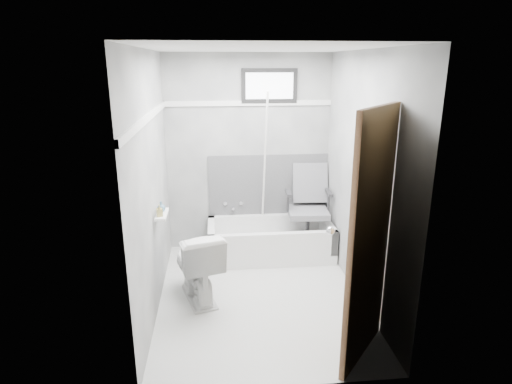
{
  "coord_description": "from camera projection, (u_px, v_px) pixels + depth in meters",
  "views": [
    {
      "loc": [
        -0.42,
        -3.85,
        2.28
      ],
      "look_at": [
        0.0,
        0.35,
        1.0
      ],
      "focal_mm": 30.0,
      "sensor_mm": 36.0,
      "label": 1
    }
  ],
  "objects": [
    {
      "name": "pole",
      "position": [
        264.0,
        170.0,
        5.09
      ],
      "size": [
        0.02,
        0.55,
        1.88
      ],
      "primitive_type": "cylinder",
      "rotation": [
        0.27,
        0.0,
        0.0
      ],
      "color": "white",
      "rests_on": "bathtub"
    },
    {
      "name": "trim_left",
      "position": [
        148.0,
        117.0,
        3.75
      ],
      "size": [
        0.02,
        2.6,
        0.06
      ],
      "primitive_type": "cube",
      "color": "white",
      "rests_on": "wall_left"
    },
    {
      "name": "wall_right",
      "position": [
        363.0,
        180.0,
        4.12
      ],
      "size": [
        0.02,
        2.6,
        2.4
      ],
      "primitive_type": "cube",
      "color": "slate",
      "rests_on": "floor"
    },
    {
      "name": "floor",
      "position": [
        259.0,
        295.0,
        4.37
      ],
      "size": [
        2.6,
        2.6,
        0.0
      ],
      "primitive_type": "plane",
      "color": "silver",
      "rests_on": "ground"
    },
    {
      "name": "shelf",
      "position": [
        162.0,
        214.0,
        4.06
      ],
      "size": [
        0.1,
        0.32,
        0.02
      ],
      "primitive_type": "cube",
      "color": "white",
      "rests_on": "wall_left"
    },
    {
      "name": "soap_bottle_b",
      "position": [
        161.0,
        206.0,
        4.1
      ],
      "size": [
        0.11,
        0.11,
        0.1
      ],
      "primitive_type": "imported",
      "rotation": [
        0.0,
        0.0,
        0.48
      ],
      "color": "slate",
      "rests_on": "shelf"
    },
    {
      "name": "window",
      "position": [
        269.0,
        86.0,
        5.03
      ],
      "size": [
        0.66,
        0.04,
        0.4
      ],
      "primitive_type": null,
      "color": "black",
      "rests_on": "wall_back"
    },
    {
      "name": "wall_back",
      "position": [
        248.0,
        154.0,
        5.26
      ],
      "size": [
        2.0,
        0.02,
        2.4
      ],
      "primitive_type": "cube",
      "color": "slate",
      "rests_on": "floor"
    },
    {
      "name": "door",
      "position": [
        420.0,
        256.0,
        2.95
      ],
      "size": [
        0.78,
        0.78,
        2.0
      ],
      "primitive_type": null,
      "color": "#512C1E",
      "rests_on": "floor"
    },
    {
      "name": "trim_back",
      "position": [
        248.0,
        103.0,
        5.07
      ],
      "size": [
        2.0,
        0.02,
        0.06
      ],
      "primitive_type": "cube",
      "color": "white",
      "rests_on": "wall_back"
    },
    {
      "name": "ceiling",
      "position": [
        260.0,
        48.0,
        3.68
      ],
      "size": [
        2.6,
        2.6,
        0.0
      ],
      "primitive_type": "plane",
      "rotation": [
        3.14,
        0.0,
        0.0
      ],
      "color": "silver",
      "rests_on": "floor"
    },
    {
      "name": "office_chair",
      "position": [
        308.0,
        206.0,
        5.19
      ],
      "size": [
        0.6,
        0.6,
        0.97
      ],
      "primitive_type": null,
      "rotation": [
        0.0,
        0.0,
        -0.06
      ],
      "color": "slate",
      "rests_on": "bathtub"
    },
    {
      "name": "wall_front",
      "position": [
        281.0,
        236.0,
        2.78
      ],
      "size": [
        2.0,
        0.02,
        2.4
      ],
      "primitive_type": "cube",
      "color": "slate",
      "rests_on": "floor"
    },
    {
      "name": "bathtub",
      "position": [
        270.0,
        240.0,
        5.22
      ],
      "size": [
        1.5,
        0.7,
        0.42
      ],
      "primitive_type": null,
      "color": "white",
      "rests_on": "floor"
    },
    {
      "name": "wall_left",
      "position": [
        152.0,
        185.0,
        3.93
      ],
      "size": [
        0.02,
        2.6,
        2.4
      ],
      "primitive_type": "cube",
      "color": "slate",
      "rests_on": "floor"
    },
    {
      "name": "soap_bottle_a",
      "position": [
        159.0,
        211.0,
        3.96
      ],
      "size": [
        0.07,
        0.07,
        0.12
      ],
      "primitive_type": "imported",
      "rotation": [
        0.0,
        0.0,
        0.3
      ],
      "color": "tan",
      "rests_on": "shelf"
    },
    {
      "name": "toilet",
      "position": [
        197.0,
        264.0,
        4.23
      ],
      "size": [
        0.61,
        0.84,
        0.73
      ],
      "primitive_type": "imported",
      "rotation": [
        0.0,
        0.0,
        3.43
      ],
      "color": "white",
      "rests_on": "floor"
    },
    {
      "name": "backerboard",
      "position": [
        268.0,
        185.0,
        5.39
      ],
      "size": [
        1.5,
        0.02,
        0.78
      ],
      "primitive_type": "cube",
      "color": "#4C4C4F",
      "rests_on": "wall_back"
    },
    {
      "name": "faucet",
      "position": [
        233.0,
        206.0,
        5.4
      ],
      "size": [
        0.26,
        0.1,
        0.16
      ],
      "primitive_type": null,
      "color": "silver",
      "rests_on": "wall_back"
    }
  ]
}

